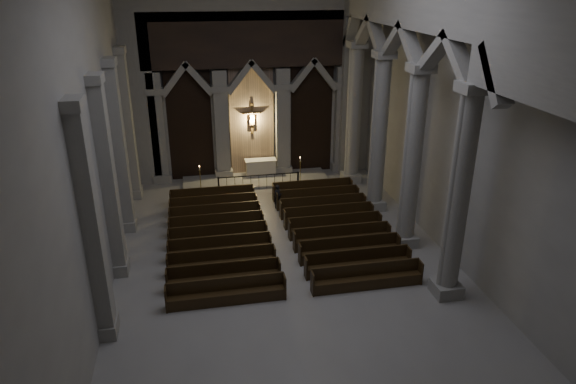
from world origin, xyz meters
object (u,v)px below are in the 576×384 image
object	(u,v)px
altar	(261,167)
pews	(278,234)
candle_stand_right	(300,176)
worshipper	(278,197)
altar_rail	(259,180)
candle_stand_left	(201,185)

from	to	relation	value
altar	pews	size ratio (longest dim) A/B	0.19
candle_stand_right	pews	size ratio (longest dim) A/B	0.17
candle_stand_right	worshipper	size ratio (longest dim) A/B	1.27
altar_rail	candle_stand_right	distance (m)	2.56
altar_rail	worshipper	distance (m)	2.78
altar	candle_stand_right	world-z (taller)	candle_stand_right
pews	worshipper	world-z (taller)	worshipper
candle_stand_left	candle_stand_right	bearing A→B (deg)	2.99
candle_stand_left	pews	world-z (taller)	candle_stand_left
altar	worshipper	world-z (taller)	worshipper
altar	candle_stand_right	size ratio (longest dim) A/B	1.16
candle_stand_left	candle_stand_right	xyz separation A→B (m)	(5.76, 0.30, 0.01)
candle_stand_left	candle_stand_right	distance (m)	5.76
candle_stand_right	pews	xyz separation A→B (m)	(-2.51, -6.75, -0.12)
candle_stand_left	candle_stand_right	world-z (taller)	candle_stand_right
altar	worshipper	distance (m)	4.70
altar	pews	bearing A→B (deg)	-92.73
altar	candle_stand_left	bearing A→B (deg)	-154.13
candle_stand_left	altar_rail	bearing A→B (deg)	-3.79
candle_stand_left	worshipper	size ratio (longest dim) A/B	1.25
altar_rail	candle_stand_right	bearing A→B (deg)	11.62
altar	altar_rail	xyz separation A→B (m)	(-0.39, -1.98, -0.03)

